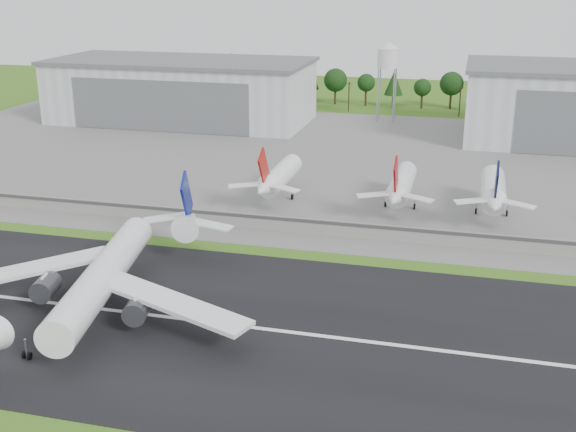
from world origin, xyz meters
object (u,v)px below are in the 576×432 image
(parked_jet_navy, at_px, (493,192))
(parked_jet_red_b, at_px, (400,186))
(main_airliner, at_px, (102,285))
(parked_jet_red_a, at_px, (277,178))

(parked_jet_navy, bearing_deg, parked_jet_red_b, -179.89)
(main_airliner, bearing_deg, parked_jet_navy, -144.46)
(parked_jet_red_b, relative_size, parked_jet_navy, 1.00)
(parked_jet_red_a, bearing_deg, parked_jet_red_b, -0.00)
(parked_jet_red_b, height_order, parked_jet_navy, parked_jet_navy)
(parked_jet_red_b, bearing_deg, parked_jet_navy, 0.11)
(main_airliner, height_order, parked_jet_navy, main_airliner)
(parked_jet_red_a, relative_size, parked_jet_red_b, 1.00)
(parked_jet_navy, bearing_deg, parked_jet_red_a, -179.96)
(main_airliner, xyz_separation_m, parked_jet_red_b, (42.35, 66.95, 1.03))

